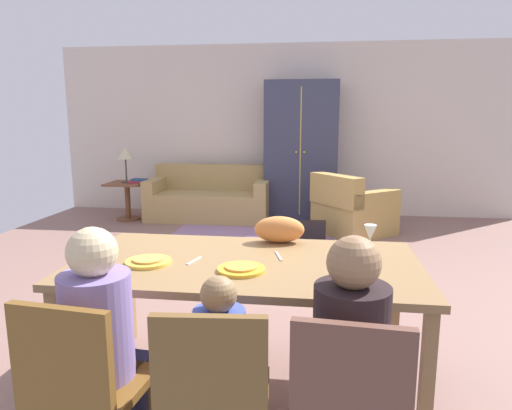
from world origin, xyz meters
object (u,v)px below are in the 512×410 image
at_px(cat, 279,229).
at_px(book_upper, 139,180).
at_px(dining_chair_child, 214,395).
at_px(dining_chair_woman, 349,406).
at_px(handbag, 313,231).
at_px(plate_near_man, 148,262).
at_px(dining_chair_man, 82,385).
at_px(side_table, 127,196).
at_px(person_man, 104,358).
at_px(person_woman, 349,375).
at_px(wine_glass, 370,234).
at_px(armchair, 352,210).
at_px(armoire, 301,151).
at_px(table_lamp, 125,154).
at_px(person_child, 221,384).
at_px(plate_near_child, 241,269).
at_px(dining_table, 247,272).
at_px(couch, 210,199).
at_px(book_lower, 136,182).

xyz_separation_m(cat, book_upper, (-2.46, 3.81, -0.22)).
xyz_separation_m(dining_chair_child, dining_chair_woman, (0.51, -0.00, 0.00)).
bearing_deg(handbag, plate_near_man, -104.39).
distance_m(dining_chair_man, side_table, 5.43).
bearing_deg(dining_chair_child, plate_near_man, 125.46).
distance_m(person_man, dining_chair_woman, 1.06).
height_order(person_woman, side_table, person_woman).
height_order(wine_glass, armchair, wine_glass).
relative_size(armoire, table_lamp, 3.89).
bearing_deg(person_child, plate_near_child, 89.70).
relative_size(armoire, side_table, 3.62).
bearing_deg(dining_chair_man, dining_table, 58.36).
height_order(dining_table, cat, cat).
relative_size(cat, side_table, 0.55).
bearing_deg(wine_glass, armoire, 97.13).
xyz_separation_m(table_lamp, handbag, (2.85, -0.90, -0.88)).
distance_m(dining_table, armoire, 4.71).
xyz_separation_m(dining_chair_man, couch, (-0.73, 5.32, -0.19)).
height_order(dining_chair_child, book_upper, dining_chair_child).
bearing_deg(dining_chair_child, person_man, 161.81).
bearing_deg(dining_chair_man, table_lamp, 111.18).
relative_size(dining_chair_man, side_table, 1.50).
height_order(plate_near_child, cat, cat).
bearing_deg(plate_near_man, dining_table, 12.80).
relative_size(dining_chair_child, book_upper, 3.95).
xyz_separation_m(dining_chair_woman, cat, (-0.37, 1.28, 0.35)).
bearing_deg(cat, side_table, 121.52).
xyz_separation_m(dining_table, armchair, (0.85, 3.76, -0.38)).
height_order(plate_near_man, person_man, person_man).
distance_m(person_child, armchair, 4.54).
relative_size(person_woman, couch, 0.60).
xyz_separation_m(armoire, book_upper, (-2.44, -0.47, -0.43)).
relative_size(dining_table, armchair, 1.60).
bearing_deg(dining_chair_man, plate_near_child, 52.17).
bearing_deg(wine_glass, person_child, -128.20).
relative_size(wine_glass, book_lower, 0.85).
xyz_separation_m(plate_near_man, dining_chair_woman, (1.05, -0.75, -0.28)).
relative_size(dining_chair_man, cat, 2.72).
xyz_separation_m(person_child, cat, (0.15, 1.11, 0.41)).
xyz_separation_m(plate_near_man, person_child, (0.53, -0.58, -0.34)).
relative_size(dining_chair_woman, armoire, 0.41).
xyz_separation_m(person_child, person_woman, (0.53, 0.01, 0.08)).
xyz_separation_m(person_woman, book_upper, (-2.84, 4.92, 0.11)).
relative_size(wine_glass, side_table, 0.32).
relative_size(dining_table, dining_chair_man, 2.21).
bearing_deg(dining_chair_child, cat, 83.66).
height_order(couch, book_lower, couch).
xyz_separation_m(couch, book_upper, (-1.04, -0.22, 0.32)).
bearing_deg(wine_glass, side_table, 128.50).
xyz_separation_m(wine_glass, person_woman, (-0.16, -0.88, -0.38)).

